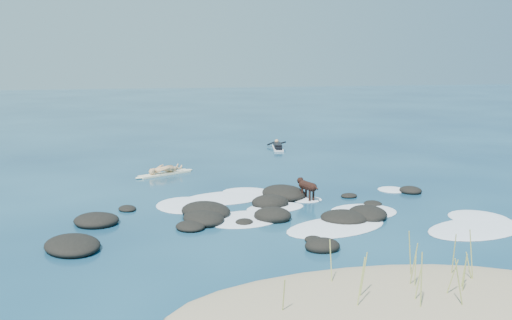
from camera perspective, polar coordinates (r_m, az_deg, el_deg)
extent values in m
plane|color=#0A2642|center=(19.32, 2.01, -4.69)|extent=(160.00, 160.00, 0.00)
ellipsoid|color=#9E8966|center=(12.05, 12.78, -14.30)|extent=(9.00, 4.40, 0.60)
cylinder|color=#A6AD53|center=(13.37, 19.16, -9.05)|extent=(0.13, 0.27, 1.07)
cylinder|color=#A6AD53|center=(10.94, 2.77, -13.60)|extent=(0.04, 0.22, 0.81)
cylinder|color=#A6AD53|center=(12.40, 7.51, -10.24)|extent=(0.03, 0.24, 1.01)
cylinder|color=#A6AD53|center=(13.30, 20.55, -10.08)|extent=(0.19, 0.09, 0.72)
cylinder|color=#A6AD53|center=(13.19, 20.74, -9.07)|extent=(0.19, 0.04, 1.24)
cylinder|color=#A6AD53|center=(12.71, 20.05, -10.68)|extent=(0.13, 0.05, 0.85)
cylinder|color=#A6AD53|center=(13.03, 15.15, -9.20)|extent=(0.20, 0.14, 1.15)
cylinder|color=#A6AD53|center=(11.80, 15.81, -12.27)|extent=(0.13, 0.05, 0.78)
cylinder|color=#A6AD53|center=(12.24, 18.95, -11.28)|extent=(0.17, 0.19, 0.90)
cylinder|color=#A6AD53|center=(11.67, 10.64, -11.55)|extent=(0.19, 0.05, 1.06)
cylinder|color=#A6AD53|center=(12.42, 15.64, -10.82)|extent=(0.05, 0.04, 0.90)
cylinder|color=#A6AD53|center=(12.45, 20.10, -10.88)|extent=(0.05, 0.14, 0.96)
cylinder|color=#A6AD53|center=(11.75, 19.66, -11.71)|extent=(0.29, 0.04, 1.10)
cylinder|color=#A6AD53|center=(11.26, 10.41, -12.25)|extent=(0.21, 0.10, 1.10)
cylinder|color=#A6AD53|center=(12.44, 15.45, -10.30)|extent=(0.08, 0.20, 1.09)
cylinder|color=#A6AD53|center=(11.42, 16.19, -11.81)|extent=(0.04, 0.07, 1.25)
ellipsoid|color=black|center=(18.33, -5.04, -5.11)|extent=(2.01, 2.21, 0.52)
ellipsoid|color=black|center=(18.02, 9.86, -5.75)|extent=(0.63, 0.59, 0.21)
ellipsoid|color=black|center=(20.89, 9.29, -3.55)|extent=(0.75, 0.69, 0.18)
ellipsoid|color=black|center=(18.22, -15.94, -5.74)|extent=(1.32, 1.52, 0.31)
ellipsoid|color=black|center=(15.84, 5.81, -7.94)|extent=(0.61, 0.71, 0.15)
ellipsoid|color=black|center=(19.92, 11.60, -4.31)|extent=(0.87, 0.91, 0.18)
ellipsoid|color=black|center=(15.83, -17.90, -8.13)|extent=(1.96, 2.18, 0.43)
ellipsoid|color=black|center=(19.33, -12.75, -4.77)|extent=(0.74, 0.84, 0.20)
ellipsoid|color=black|center=(18.38, 11.09, -5.29)|extent=(1.56, 1.79, 0.44)
ellipsoid|color=black|center=(17.32, -1.18, -6.25)|extent=(0.76, 0.77, 0.21)
ellipsoid|color=black|center=(17.95, -15.61, -5.87)|extent=(1.64, 1.62, 0.42)
ellipsoid|color=black|center=(17.62, -5.26, -5.81)|extent=(1.43, 1.73, 0.44)
ellipsoid|color=black|center=(16.96, -6.59, -6.62)|extent=(1.04, 1.12, 0.28)
ellipsoid|color=black|center=(15.16, 6.66, -8.54)|extent=(1.00, 0.87, 0.40)
ellipsoid|color=black|center=(20.24, 2.22, -3.78)|extent=(1.20, 1.18, 0.30)
ellipsoid|color=black|center=(17.78, 1.67, -5.57)|extent=(1.52, 1.48, 0.51)
ellipsoid|color=black|center=(17.86, 8.81, -5.71)|extent=(1.89, 1.84, 0.40)
ellipsoid|color=black|center=(19.32, 1.42, -4.28)|extent=(1.32, 1.12, 0.52)
ellipsoid|color=black|center=(22.06, 15.19, -2.96)|extent=(0.97, 1.03, 0.31)
ellipsoid|color=black|center=(20.64, 2.79, -3.34)|extent=(1.89, 2.16, 0.53)
ellipsoid|color=white|center=(22.31, 13.45, -2.92)|extent=(1.31, 1.35, 0.12)
ellipsoid|color=white|center=(17.80, -1.18, -5.94)|extent=(2.94, 2.53, 0.12)
ellipsoid|color=white|center=(18.05, 21.21, -6.42)|extent=(3.85, 2.82, 0.12)
ellipsoid|color=white|center=(19.23, 21.41, -5.43)|extent=(2.13, 2.26, 0.12)
ellipsoid|color=white|center=(20.47, -3.05, -3.81)|extent=(3.59, 2.55, 0.12)
ellipsoid|color=white|center=(19.14, 1.95, -4.79)|extent=(2.27, 1.67, 0.12)
ellipsoid|color=white|center=(17.18, 8.03, -6.63)|extent=(3.82, 2.87, 0.12)
ellipsoid|color=white|center=(21.42, -0.99, -3.18)|extent=(2.06, 1.73, 0.12)
ellipsoid|color=white|center=(19.01, 10.70, -5.07)|extent=(2.41, 2.13, 0.12)
ellipsoid|color=white|center=(19.61, -6.99, -4.50)|extent=(2.11, 2.41, 0.12)
ellipsoid|color=white|center=(20.26, 5.10, -3.99)|extent=(1.10, 0.90, 0.12)
cube|color=#FDF6CA|center=(24.85, -9.10, -1.37)|extent=(2.33, 1.57, 0.08)
ellipsoid|color=#FDF6CA|center=(25.50, -6.85, -1.02)|extent=(0.55, 0.47, 0.09)
ellipsoid|color=#FDF6CA|center=(24.24, -11.46, -1.73)|extent=(0.55, 0.47, 0.09)
imported|color=tan|center=(24.70, -9.15, 0.49)|extent=(0.60, 0.67, 1.55)
cube|color=white|center=(31.55, 2.18, 1.20)|extent=(0.92, 2.26, 0.08)
ellipsoid|color=white|center=(32.64, 2.04, 1.49)|extent=(0.35, 0.52, 0.08)
cube|color=black|center=(31.53, 2.18, 1.47)|extent=(0.66, 1.40, 0.22)
sphere|color=tan|center=(32.28, 2.08, 1.88)|extent=(0.27, 0.27, 0.23)
cylinder|color=black|center=(32.43, 1.56, 1.69)|extent=(0.56, 0.20, 0.25)
cylinder|color=black|center=(32.47, 2.55, 1.70)|extent=(0.51, 0.39, 0.25)
cube|color=black|center=(30.80, 2.28, 1.18)|extent=(0.44, 0.61, 0.14)
cylinder|color=black|center=(20.05, 5.22, -2.60)|extent=(0.48, 0.69, 0.30)
sphere|color=black|center=(20.27, 4.74, -2.45)|extent=(0.40, 0.40, 0.32)
sphere|color=black|center=(19.82, 5.70, -2.75)|extent=(0.36, 0.36, 0.29)
sphere|color=black|center=(20.39, 4.44, -2.06)|extent=(0.29, 0.29, 0.23)
cone|color=black|center=(20.50, 4.22, -2.04)|extent=(0.16, 0.17, 0.12)
cone|color=black|center=(20.33, 4.32, -1.83)|extent=(0.12, 0.11, 0.11)
cone|color=black|center=(20.40, 4.60, -1.79)|extent=(0.12, 0.11, 0.11)
cylinder|color=black|center=(20.24, 4.65, -3.42)|extent=(0.10, 0.10, 0.41)
cylinder|color=black|center=(20.34, 5.02, -3.36)|extent=(0.10, 0.10, 0.41)
cylinder|color=black|center=(19.90, 5.38, -3.67)|extent=(0.10, 0.10, 0.41)
cylinder|color=black|center=(20.00, 5.76, -3.61)|extent=(0.10, 0.10, 0.41)
cylinder|color=black|center=(19.70, 5.95, -2.68)|extent=(0.14, 0.30, 0.18)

